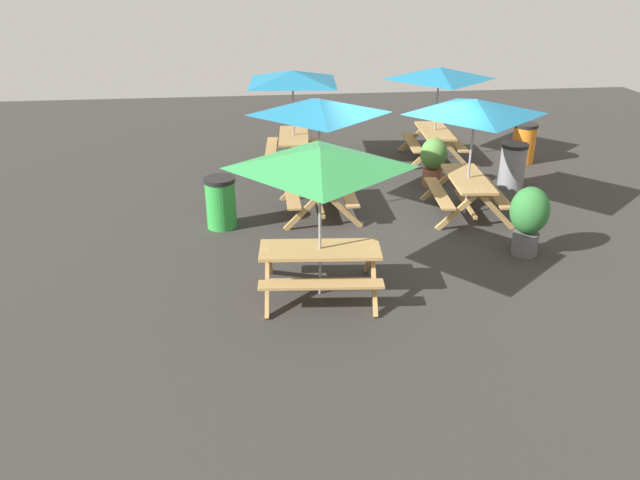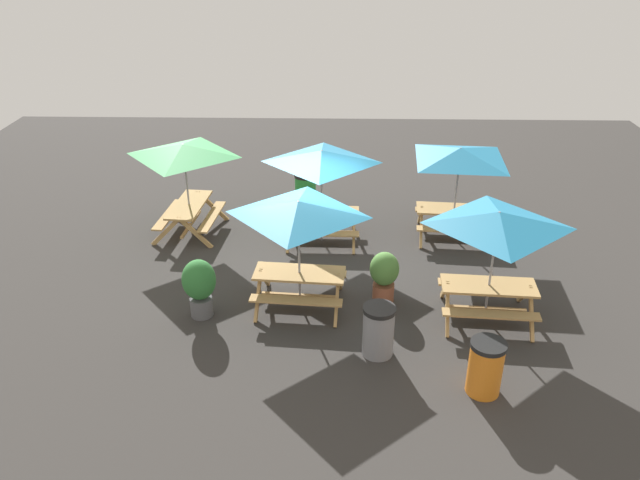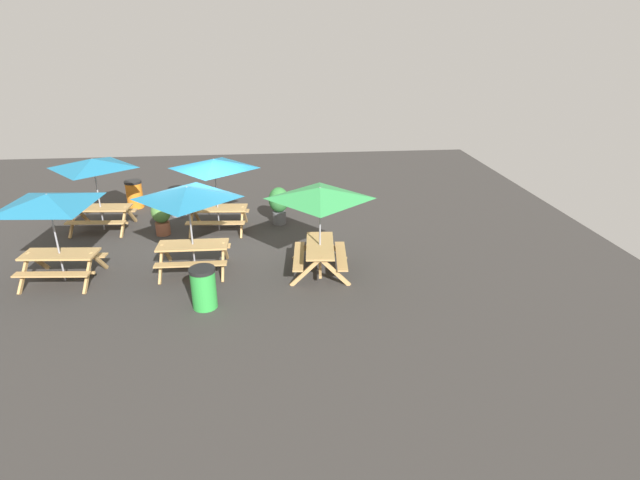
{
  "view_description": "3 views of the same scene",
  "coord_description": "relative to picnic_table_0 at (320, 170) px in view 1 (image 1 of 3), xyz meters",
  "views": [
    {
      "loc": [
        11.42,
        -2.84,
        4.72
      ],
      "look_at": [
        3.1,
        -1.87,
        0.9
      ],
      "focal_mm": 35.0,
      "sensor_mm": 36.0,
      "label": 1
    },
    {
      "loc": [
        -0.46,
        12.08,
        6.98
      ],
      "look_at": [
        -0.18,
        0.26,
        0.9
      ],
      "focal_mm": 35.0,
      "sensor_mm": 36.0,
      "label": 2
    },
    {
      "loc": [
        1.95,
        -13.59,
        5.85
      ],
      "look_at": [
        3.1,
        -1.87,
        0.9
      ],
      "focal_mm": 28.0,
      "sensor_mm": 36.0,
      "label": 3
    }
  ],
  "objects": [
    {
      "name": "trash_bin_gray",
      "position": [
        -4.38,
        4.82,
        -1.49
      ],
      "size": [
        0.59,
        0.59,
        0.98
      ],
      "color": "gray",
      "rests_on": "ground"
    },
    {
      "name": "trash_bin_green",
      "position": [
        -2.8,
        -1.56,
        -1.49
      ],
      "size": [
        0.59,
        0.59,
        0.98
      ],
      "color": "green",
      "rests_on": "ground"
    },
    {
      "name": "picnic_table_0",
      "position": [
        0.0,
        0.0,
        0.0
      ],
      "size": [
        2.17,
        2.17,
        2.34
      ],
      "rotation": [
        0.0,
        0.0,
        1.48
      ],
      "color": "tan",
      "rests_on": "ground"
    },
    {
      "name": "potted_plant_1",
      "position": [
        -4.6,
        3.07,
        -1.37
      ],
      "size": [
        0.59,
        0.59,
        1.1
      ],
      "color": "#935138",
      "rests_on": "ground"
    },
    {
      "name": "picnic_table_4",
      "position": [
        -6.56,
        3.66,
        0.0
      ],
      "size": [
        2.14,
        2.14,
        2.34
      ],
      "rotation": [
        0.0,
        0.0,
        -0.07
      ],
      "color": "tan",
      "rests_on": "ground"
    },
    {
      "name": "potted_plant_0",
      "position": [
        -0.98,
        3.68,
        -1.29
      ],
      "size": [
        0.66,
        0.66,
        1.22
      ],
      "color": "#59595B",
      "rests_on": "ground"
    },
    {
      "name": "picnic_table_3",
      "position": [
        -2.9,
        3.27,
        0.0
      ],
      "size": [
        2.15,
        2.15,
        2.34
      ],
      "rotation": [
        0.0,
        0.0,
        -0.08
      ],
      "color": "tan",
      "rests_on": "ground"
    },
    {
      "name": "trash_bin_orange",
      "position": [
        -6.06,
        5.81,
        -1.49
      ],
      "size": [
        0.59,
        0.59,
        0.98
      ],
      "color": "orange",
      "rests_on": "ground"
    },
    {
      "name": "picnic_table_2",
      "position": [
        -6.49,
        0.11,
        0.0
      ],
      "size": [
        2.82,
        2.82,
        2.34
      ],
      "rotation": [
        0.0,
        0.0,
        -0.08
      ],
      "color": "tan",
      "rests_on": "ground"
    },
    {
      "name": "picnic_table_1",
      "position": [
        -3.27,
        0.37,
        0.0
      ],
      "size": [
        2.03,
        2.03,
        2.34
      ],
      "rotation": [
        0.0,
        0.0,
        -0.01
      ],
      "color": "tan",
      "rests_on": "ground"
    },
    {
      "name": "ground_plane",
      "position": [
        -3.1,
        1.87,
        -1.99
      ],
      "size": [
        24.0,
        24.0,
        0.0
      ],
      "primitive_type": "plane",
      "color": "#33302D",
      "rests_on": "ground"
    }
  ]
}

